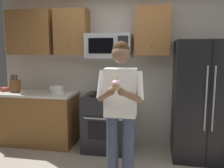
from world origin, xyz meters
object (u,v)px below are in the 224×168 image
Objects in this scene: microwave at (109,46)px; knife_block at (15,86)px; person at (120,105)px; bowl_small_colored at (5,89)px; oven_range at (108,122)px; bowl_large_white at (57,90)px; refrigerator at (204,100)px; cupcake at (116,85)px.

microwave reaches higher than knife_block.
person is at bearing -25.17° from knife_block.
oven_range is at bearing -0.28° from bowl_small_colored.
microwave is at bearing 89.98° from oven_range.
knife_block is at bearing -178.98° from oven_range.
bowl_large_white is at bearing 179.04° from oven_range.
microwave is at bearing 173.97° from refrigerator.
person reaches higher than knife_block.
oven_range is 1.95m from bowl_small_colored.
oven_range is 6.21× the size of bowl_small_colored.
knife_block is at bearing 147.65° from cupcake.
cupcake is at bearing -46.33° from bowl_large_white.
bowl_large_white is (-2.40, 0.05, 0.08)m from refrigerator.
refrigerator reaches higher than oven_range.
refrigerator is 7.11× the size of bowl_large_white.
bowl_small_colored is 0.86× the size of cupcake.
microwave is at bearing 3.33° from bowl_small_colored.
person is at bearing -69.68° from oven_range.
knife_block is 0.26m from bowl_small_colored.
oven_range is at bearing 110.32° from person.
refrigerator is (1.50, -0.16, -0.82)m from microwave.
bowl_small_colored is at bearing 149.75° from cupcake.
bowl_small_colored is at bearing -176.67° from microwave.
bowl_large_white is at bearing 133.67° from cupcake.
bowl_large_white is at bearing -173.37° from microwave.
cupcake reaches higher than bowl_large_white.
knife_block is at bearing -176.62° from bowl_large_white.
refrigerator is 1.02× the size of person.
person is (1.26, -0.99, 0.01)m from bowl_large_white.
refrigerator is 1.75m from cupcake.
cupcake is (-0.00, -0.33, 0.30)m from person.
knife_block is at bearing -174.85° from microwave.
bowl_small_colored is at bearing 179.72° from oven_range.
oven_range is 1.26m from microwave.
bowl_large_white is (-0.90, 0.01, 0.52)m from oven_range.
knife_block is (-1.65, -0.15, -0.69)m from microwave.
oven_range is 1.75m from knife_block.
knife_block is (-1.65, -0.03, 0.57)m from oven_range.
knife_block reaches higher than oven_range.
oven_range is 3.68× the size of bowl_large_white.
knife_block is (-3.15, 0.01, 0.13)m from refrigerator.
knife_block is 2.39m from cupcake.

